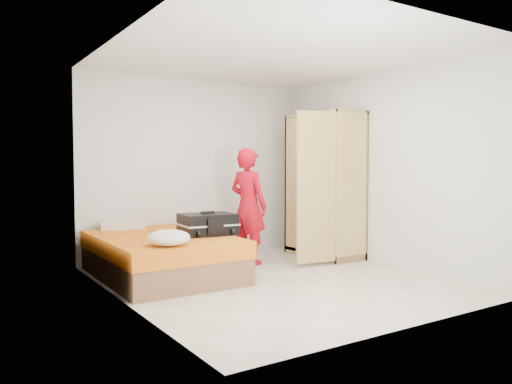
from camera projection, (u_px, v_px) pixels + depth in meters
room at (276, 169)px, 5.76m from camera, size 4.00×4.02×2.60m
bed at (162, 256)px, 6.00m from camera, size 1.42×2.02×0.50m
wardrobe at (324, 189)px, 7.28m from camera, size 1.17×1.20×2.10m
person at (248, 206)px, 6.80m from camera, size 0.55×0.67×1.58m
suitcase at (208, 224)px, 6.05m from camera, size 0.70×0.54×0.29m
round_cushion at (169, 238)px, 5.21m from camera, size 0.45×0.45×0.17m
pillow at (123, 225)px, 6.59m from camera, size 0.61×0.40×0.10m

